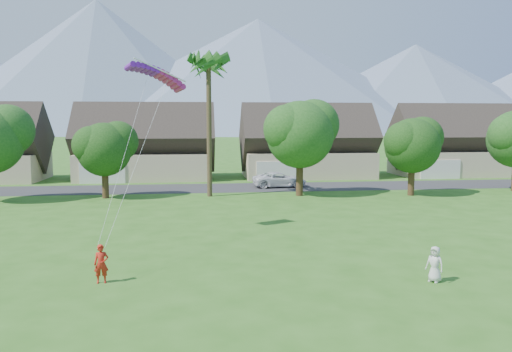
{
  "coord_description": "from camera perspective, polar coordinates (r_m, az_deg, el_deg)",
  "views": [
    {
      "loc": [
        -2.95,
        -15.51,
        6.61
      ],
      "look_at": [
        0.0,
        10.0,
        3.8
      ],
      "focal_mm": 35.0,
      "sensor_mm": 36.0,
      "label": 1
    }
  ],
  "objects": [
    {
      "name": "tree_row",
      "position": [
        43.5,
        -4.22,
        3.96
      ],
      "size": [
        62.27,
        6.67,
        8.45
      ],
      "color": "#47301C",
      "rests_on": "ground"
    },
    {
      "name": "kite_flyer",
      "position": [
        21.7,
        -17.27,
        -9.56
      ],
      "size": [
        0.63,
        0.45,
        1.61
      ],
      "primitive_type": "imported",
      "rotation": [
        0.0,
        0.0,
        0.11
      ],
      "color": "red",
      "rests_on": "ground"
    },
    {
      "name": "ground",
      "position": [
        17.12,
        4.01,
        -16.49
      ],
      "size": [
        500.0,
        500.0,
        0.0
      ],
      "primitive_type": "plane",
      "color": "#2D6019",
      "rests_on": "ground"
    },
    {
      "name": "mountain_ridge",
      "position": [
        276.75,
        -3.88,
        10.89
      ],
      "size": [
        540.0,
        240.0,
        70.0
      ],
      "color": "slate",
      "rests_on": "ground"
    },
    {
      "name": "street",
      "position": [
        50.04,
        -3.16,
        -1.35
      ],
      "size": [
        90.0,
        7.0,
        0.01
      ],
      "primitive_type": "cube",
      "color": "#2D2D30",
      "rests_on": "ground"
    },
    {
      "name": "fan_palm",
      "position": [
        44.33,
        -5.46,
        12.94
      ],
      "size": [
        3.0,
        3.0,
        13.8
      ],
      "color": "#4C3D26",
      "rests_on": "ground"
    },
    {
      "name": "watcher",
      "position": [
        22.17,
        19.75,
        -9.46
      ],
      "size": [
        0.83,
        0.87,
        1.5
      ],
      "primitive_type": "imported",
      "rotation": [
        0.0,
        0.0,
        -0.89
      ],
      "color": "silver",
      "rests_on": "ground"
    },
    {
      "name": "houses_row",
      "position": [
        58.7,
        -3.23,
        3.14
      ],
      "size": [
        72.75,
        8.19,
        8.86
      ],
      "color": "beige",
      "rests_on": "ground"
    },
    {
      "name": "parafoil_kite",
      "position": [
        29.85,
        -11.25,
        11.47
      ],
      "size": [
        3.68,
        1.62,
        0.5
      ],
      "rotation": [
        0.0,
        0.0,
        0.43
      ],
      "color": "purple",
      "rests_on": "ground"
    },
    {
      "name": "parked_car",
      "position": [
        50.52,
        2.71,
        -0.42
      ],
      "size": [
        5.61,
        2.93,
        1.51
      ],
      "primitive_type": "imported",
      "rotation": [
        0.0,
        0.0,
        1.65
      ],
      "color": "white",
      "rests_on": "ground"
    }
  ]
}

